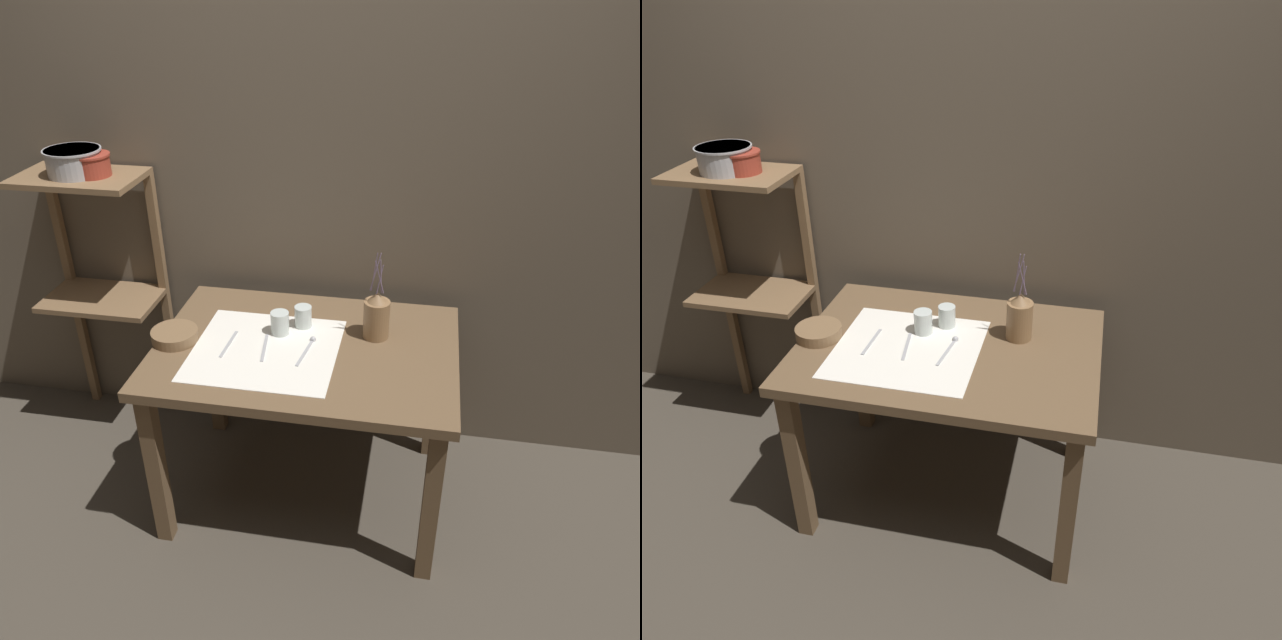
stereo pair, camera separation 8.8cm
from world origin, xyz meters
The scene contains 14 objects.
ground_plane centered at (0.00, 0.00, 0.00)m, with size 12.00×12.00×0.00m, color #473F35.
stone_wall_back centered at (0.00, 0.52, 1.20)m, with size 7.00×0.06×2.40m.
wooden_table centered at (0.00, 0.00, 0.65)m, with size 1.14×0.81×0.75m.
wooden_shelf_unit centered at (-1.00, 0.35, 0.87)m, with size 0.50×0.32×1.27m.
linen_cloth centered at (-0.14, -0.05, 0.75)m, with size 0.54×0.52×0.00m.
pitcher_with_flowers centered at (0.25, 0.12, 0.84)m, with size 0.10×0.10×0.37m.
wooden_bowl centered at (-0.51, -0.05, 0.77)m, with size 0.18×0.18×0.04m.
glass_tumbler_near centered at (-0.12, 0.07, 0.80)m, with size 0.07×0.07×0.09m.
glass_tumbler_far centered at (-0.04, 0.14, 0.80)m, with size 0.07×0.07×0.09m.
fork_outer centered at (-0.29, -0.05, 0.75)m, with size 0.02×0.19×0.00m.
knife_center centered at (-0.15, -0.05, 0.75)m, with size 0.04×0.19×0.00m.
spoon_outer centered at (0.01, 0.00, 0.76)m, with size 0.04×0.20×0.02m.
metal_pot_large centered at (-1.00, 0.31, 1.32)m, with size 0.23×0.23×0.10m.
metal_pot_small centered at (-0.93, 0.31, 1.31)m, with size 0.16×0.16×0.09m.
Camera 1 is at (0.40, -1.95, 2.03)m, focal length 35.00 mm.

